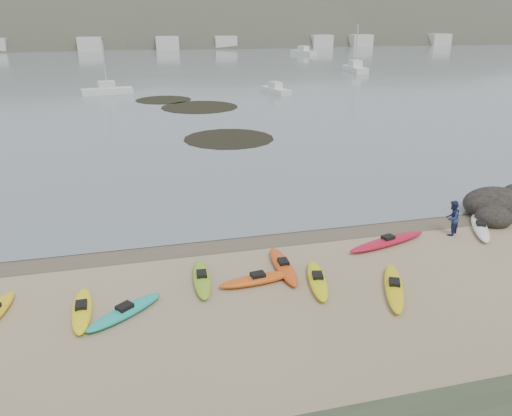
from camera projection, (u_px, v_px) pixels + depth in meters
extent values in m
plane|color=tan|center=(256.00, 237.00, 24.24)|extent=(600.00, 600.00, 0.00)
plane|color=brown|center=(258.00, 239.00, 23.97)|extent=(60.00, 60.00, 0.00)
plane|color=slate|center=(133.00, 34.00, 295.71)|extent=(1200.00, 1200.00, 0.00)
ellipsoid|color=#89BA25|center=(202.00, 279.00, 20.04)|extent=(0.94, 3.34, 0.34)
ellipsoid|color=#D75512|center=(258.00, 279.00, 19.98)|extent=(3.33, 1.09, 0.34)
ellipsoid|color=red|center=(388.00, 241.00, 23.33)|extent=(4.54, 1.91, 0.34)
ellipsoid|color=white|center=(480.00, 228.00, 24.86)|extent=(2.36, 3.57, 0.34)
ellipsoid|color=yellow|center=(317.00, 280.00, 19.92)|extent=(1.40, 3.36, 0.34)
ellipsoid|color=yellow|center=(82.00, 310.00, 17.89)|extent=(0.78, 3.17, 0.34)
ellipsoid|color=#1BAC9E|center=(125.00, 312.00, 17.79)|extent=(2.99, 2.50, 0.34)
ellipsoid|color=yellow|center=(394.00, 287.00, 19.41)|extent=(2.24, 3.83, 0.34)
ellipsoid|color=#DE4D13|center=(283.00, 266.00, 21.04)|extent=(0.76, 3.54, 0.34)
imported|color=navy|center=(452.00, 218.00, 24.19)|extent=(1.08, 1.03, 1.75)
ellipsoid|color=black|center=(493.00, 209.00, 27.05)|extent=(3.46, 2.69, 1.73)
ellipsoid|color=black|center=(493.00, 221.00, 25.67)|extent=(1.92, 1.73, 1.15)
cylinder|color=black|center=(229.00, 139.00, 43.42)|extent=(7.87, 7.87, 0.04)
cylinder|color=black|center=(200.00, 107.00, 58.41)|extent=(9.00, 9.00, 0.04)
cylinder|color=black|center=(164.00, 100.00, 63.34)|extent=(7.03, 7.03, 0.04)
cube|color=silver|center=(107.00, 91.00, 67.83)|extent=(6.99, 3.13, 0.95)
cube|color=silver|center=(275.00, 90.00, 68.85)|extent=(3.03, 6.10, 0.82)
cube|color=silver|center=(355.00, 69.00, 94.63)|extent=(3.05, 8.55, 1.17)
cube|color=silver|center=(303.00, 52.00, 137.55)|extent=(5.33, 9.08, 1.23)
ellipsoid|color=#384235|center=(26.00, 92.00, 196.99)|extent=(220.00, 120.00, 80.00)
ellipsoid|color=#384235|center=(227.00, 80.00, 209.61)|extent=(200.00, 110.00, 68.00)
ellipsoid|color=#384235|center=(398.00, 76.00, 238.55)|extent=(230.00, 130.00, 76.00)
cube|color=beige|center=(82.00, 44.00, 150.65)|extent=(7.00, 5.00, 4.00)
cube|color=beige|center=(162.00, 43.00, 156.09)|extent=(7.00, 5.00, 4.00)
cube|color=beige|center=(237.00, 42.00, 161.52)|extent=(7.00, 5.00, 4.00)
cube|color=beige|center=(307.00, 41.00, 166.96)|extent=(7.00, 5.00, 4.00)
cube|color=beige|center=(373.00, 41.00, 172.39)|extent=(7.00, 5.00, 4.00)
cube|color=beige|center=(434.00, 40.00, 177.83)|extent=(7.00, 5.00, 4.00)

